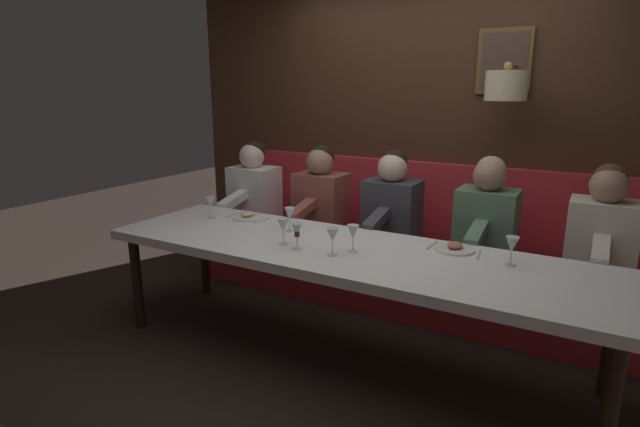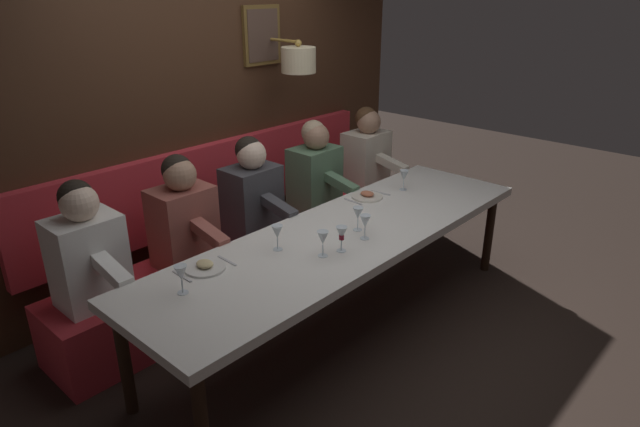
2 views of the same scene
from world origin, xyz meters
name	(u,v)px [view 2 (image 2 of 2)]	position (x,y,z in m)	size (l,w,h in m)	color
ground_plane	(343,326)	(0.00, 0.00, 0.00)	(12.00, 12.00, 0.00)	black
dining_table	(345,240)	(0.00, 0.00, 0.68)	(0.90, 3.13, 0.74)	silver
banquette_bench	(259,259)	(0.89, 0.00, 0.23)	(0.52, 3.33, 0.45)	red
back_wall_panel	(205,108)	(1.46, -0.01, 1.36)	(0.59, 4.53, 2.90)	#422819
diner_nearest	(367,153)	(0.88, -1.36, 0.82)	(0.60, 0.40, 0.79)	beige
diner_near	(315,170)	(0.88, -0.66, 0.82)	(0.60, 0.40, 0.79)	#567A5B
diner_middle	(252,192)	(0.88, 0.04, 0.82)	(0.60, 0.40, 0.79)	#3D3D42
diner_far	(183,216)	(0.88, 0.66, 0.82)	(0.60, 0.40, 0.79)	#934C42
diner_farthest	(87,249)	(0.88, 1.34, 0.82)	(0.60, 0.40, 0.79)	white
place_setting_0	(367,196)	(0.28, -0.60, 0.75)	(0.24, 0.32, 0.05)	silver
place_setting_1	(205,267)	(0.27, 0.94, 0.75)	(0.24, 0.31, 0.05)	silver
wine_glass_0	(181,274)	(0.14, 1.19, 0.86)	(0.07, 0.07, 0.16)	silver
wine_glass_1	(323,239)	(-0.12, 0.36, 0.86)	(0.07, 0.07, 0.16)	silver
wine_glass_2	(358,214)	(-0.04, -0.08, 0.86)	(0.07, 0.07, 0.16)	silver
wine_glass_3	(365,222)	(-0.16, -0.01, 0.86)	(0.07, 0.07, 0.16)	silver
wine_glass_4	(342,234)	(-0.16, 0.23, 0.86)	(0.07, 0.07, 0.16)	silver
wine_glass_5	(277,232)	(0.14, 0.48, 0.86)	(0.07, 0.07, 0.16)	silver
wine_glass_6	(404,176)	(0.18, -0.94, 0.86)	(0.07, 0.07, 0.16)	silver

